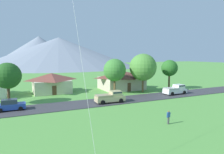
% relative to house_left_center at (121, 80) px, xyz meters
% --- Properties ---
extents(road_strip, '(160.00, 6.07, 0.08)m').
position_rel_house_left_center_xyz_m(road_strip, '(-13.68, -11.26, -2.31)').
color(road_strip, '#38383D').
rests_on(road_strip, ground).
extents(mountain_far_east_ridge, '(109.60, 109.60, 20.94)m').
position_rel_house_left_center_xyz_m(mountain_far_east_ridge, '(4.93, 106.46, 8.12)').
color(mountain_far_east_ridge, gray).
rests_on(mountain_far_east_ridge, ground).
extents(mountain_central_ridge, '(71.41, 71.41, 23.28)m').
position_rel_house_left_center_xyz_m(mountain_central_ridge, '(-6.24, 130.28, 9.29)').
color(mountain_central_ridge, gray).
rests_on(mountain_central_ridge, ground).
extents(house_left_center, '(10.43, 8.51, 4.54)m').
position_rel_house_left_center_xyz_m(house_left_center, '(0.00, 0.00, 0.00)').
color(house_left_center, beige).
rests_on(house_left_center, ground).
extents(house_right_center, '(8.44, 7.69, 4.37)m').
position_rel_house_left_center_xyz_m(house_right_center, '(-16.37, 2.53, -0.09)').
color(house_right_center, beige).
rests_on(house_right_center, ground).
extents(tree_near_left, '(3.97, 3.97, 7.22)m').
position_rel_house_left_center_xyz_m(tree_near_left, '(10.53, -5.25, 2.85)').
color(tree_near_left, brown).
rests_on(tree_near_left, ground).
extents(tree_left_of_center, '(4.43, 4.43, 7.15)m').
position_rel_house_left_center_xyz_m(tree_left_of_center, '(-24.76, -6.04, 2.56)').
color(tree_left_of_center, '#4C3823').
rests_on(tree_left_of_center, ground).
extents(tree_center, '(6.08, 6.08, 8.71)m').
position_rel_house_left_center_xyz_m(tree_center, '(2.37, -5.95, 3.31)').
color(tree_center, brown).
rests_on(tree_center, ground).
extents(tree_right_of_center, '(4.89, 4.89, 7.62)m').
position_rel_house_left_center_xyz_m(tree_right_of_center, '(-4.07, -4.66, 2.80)').
color(tree_right_of_center, brown).
rests_on(tree_right_of_center, ground).
extents(parked_car_blue_mid_west, '(4.22, 2.11, 1.68)m').
position_rel_house_left_center_xyz_m(parked_car_blue_mid_west, '(-24.47, -10.60, -1.48)').
color(parked_car_blue_mid_west, '#2847A8').
rests_on(parked_car_blue_mid_west, road_strip).
extents(pickup_truck_sand_west_side, '(5.28, 2.49, 1.99)m').
position_rel_house_left_center_xyz_m(pickup_truck_sand_west_side, '(-8.56, -12.30, -1.29)').
color(pickup_truck_sand_west_side, '#C6B284').
rests_on(pickup_truck_sand_west_side, road_strip).
extents(pickup_truck_white_east_side, '(5.26, 2.46, 1.99)m').
position_rel_house_left_center_xyz_m(pickup_truck_white_east_side, '(7.25, -11.16, -1.29)').
color(pickup_truck_white_east_side, white).
rests_on(pickup_truck_white_east_side, road_strip).
extents(watcher_person, '(0.56, 0.24, 1.68)m').
position_rel_house_left_center_xyz_m(watcher_person, '(-6.83, -25.46, -1.47)').
color(watcher_person, '#3D3D42').
rests_on(watcher_person, ground).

